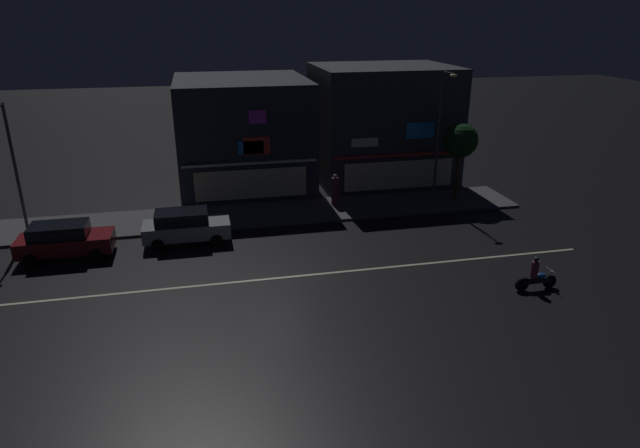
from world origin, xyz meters
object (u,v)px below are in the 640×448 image
object	(u,v)px
pedestrian_on_sidewalk	(335,191)
traffic_cone	(208,233)
parked_car_near_kerb	(64,240)
streetlamp_mid	(440,126)
motorcycle_following	(536,276)
streetlamp_west	(12,157)
parked_car_trailing	(185,226)

from	to	relation	value
pedestrian_on_sidewalk	traffic_cone	bearing A→B (deg)	101.94
parked_car_near_kerb	traffic_cone	size ratio (longest dim) A/B	7.82
traffic_cone	streetlamp_mid	bearing A→B (deg)	12.94
pedestrian_on_sidewalk	traffic_cone	xyz separation A→B (m)	(-7.60, -3.42, -0.72)
motorcycle_following	streetlamp_west	bearing A→B (deg)	-31.52
streetlamp_mid	motorcycle_following	size ratio (longest dim) A/B	4.06
streetlamp_west	motorcycle_following	world-z (taller)	streetlamp_west
streetlamp_west	parked_car_near_kerb	size ratio (longest dim) A/B	1.56
streetlamp_mid	parked_car_near_kerb	size ratio (longest dim) A/B	1.79
parked_car_trailing	motorcycle_following	xyz separation A→B (m)	(14.38, -8.45, -0.24)
streetlamp_west	parked_car_trailing	xyz separation A→B (m)	(8.29, -3.03, -3.25)
streetlamp_mid	traffic_cone	size ratio (longest dim) A/B	14.01
streetlamp_mid	motorcycle_following	bearing A→B (deg)	-93.14
streetlamp_mid	pedestrian_on_sidewalk	world-z (taller)	streetlamp_mid
streetlamp_mid	parked_car_trailing	distance (m)	15.89
streetlamp_mid	parked_car_trailing	world-z (taller)	streetlamp_mid
streetlamp_mid	traffic_cone	xyz separation A→B (m)	(-13.94, -3.20, -4.37)
streetlamp_west	pedestrian_on_sidewalk	distance (m)	17.28
parked_car_trailing	motorcycle_following	size ratio (longest dim) A/B	2.26
streetlamp_mid	pedestrian_on_sidewalk	size ratio (longest dim) A/B	4.12
motorcycle_following	traffic_cone	xyz separation A→B (m)	(-13.29, 8.73, -0.36)
parked_car_near_kerb	motorcycle_following	bearing A→B (deg)	158.58
traffic_cone	parked_car_trailing	bearing A→B (deg)	-165.74
streetlamp_west	streetlamp_mid	world-z (taller)	streetlamp_mid
parked_car_near_kerb	streetlamp_west	bearing A→B (deg)	-53.71
streetlamp_west	motorcycle_following	size ratio (longest dim) A/B	3.53
parked_car_near_kerb	traffic_cone	bearing A→B (deg)	-172.52
parked_car_near_kerb	streetlamp_mid	bearing A→B (deg)	-168.81
streetlamp_mid	motorcycle_following	xyz separation A→B (m)	(-0.66, -11.94, -4.01)
pedestrian_on_sidewalk	motorcycle_following	size ratio (longest dim) A/B	0.99
motorcycle_following	parked_car_near_kerb	bearing A→B (deg)	-26.09
streetlamp_west	streetlamp_mid	distance (m)	23.34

